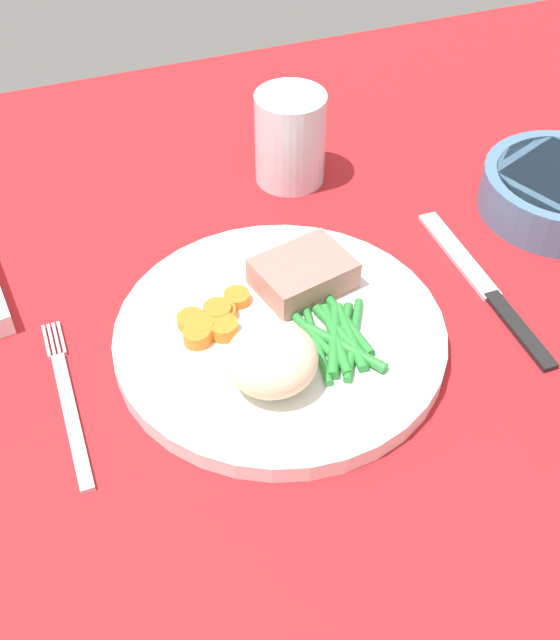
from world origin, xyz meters
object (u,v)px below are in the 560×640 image
knife (486,289)px  water_glass (290,144)px  dinner_plate (280,336)px  fork (68,401)px  meat_portion (303,274)px

knife → water_glass: bearing=116.8°
dinner_plate → knife: 18.56cm
fork → water_glass: water_glass is taller
fork → knife: bearing=0.2°
fork → knife: size_ratio=0.81×
knife → water_glass: 23.67cm
dinner_plate → fork: size_ratio=1.57×
fork → water_glass: (25.56, 21.19, 3.63)cm
fork → water_glass: bearing=39.9°
dinner_plate → water_glass: (8.71, 20.93, 3.03)cm
meat_portion → fork: 21.01cm
meat_portion → knife: bearing=-16.3°
dinner_plate → meat_portion: 5.79cm
dinner_plate → fork: dinner_plate is taller
meat_portion → fork: meat_portion is taller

